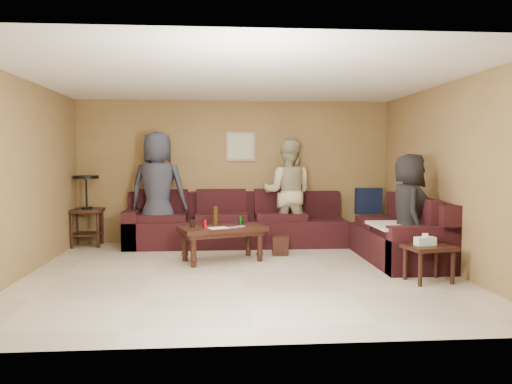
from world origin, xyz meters
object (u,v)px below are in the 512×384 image
at_px(person_left, 158,190).
at_px(person_right, 409,211).
at_px(end_table_left, 87,209).
at_px(person_middle, 288,193).
at_px(sectional_sofa, 288,231).
at_px(side_table_right, 428,250).
at_px(waste_bin, 280,245).
at_px(coffee_table, 222,232).

height_order(person_left, person_right, person_left).
relative_size(end_table_left, person_middle, 0.66).
relative_size(sectional_sofa, side_table_right, 7.64).
bearing_deg(person_left, waste_bin, 168.60).
bearing_deg(person_left, sectional_sofa, 178.34).
height_order(end_table_left, waste_bin, end_table_left).
distance_m(sectional_sofa, end_table_left, 3.42).
relative_size(waste_bin, person_left, 0.15).
height_order(side_table_right, person_left, person_left).
distance_m(person_middle, person_right, 2.32).
distance_m(sectional_sofa, person_middle, 0.76).
height_order(sectional_sofa, person_left, person_left).
relative_size(person_middle, person_right, 1.16).
bearing_deg(person_middle, waste_bin, 88.25).
height_order(sectional_sofa, person_right, person_right).
height_order(waste_bin, person_left, person_left).
bearing_deg(person_right, sectional_sofa, 58.05).
bearing_deg(waste_bin, end_table_left, 162.43).
height_order(sectional_sofa, end_table_left, end_table_left).
bearing_deg(waste_bin, coffee_table, -155.29).
relative_size(person_left, person_middle, 1.07).
bearing_deg(person_middle, person_right, 141.25).
bearing_deg(coffee_table, waste_bin, 24.71).
relative_size(waste_bin, person_right, 0.19).
xyz_separation_m(person_middle, person_right, (1.40, -1.85, -0.13)).
relative_size(side_table_right, person_middle, 0.34).
height_order(end_table_left, side_table_right, end_table_left).
bearing_deg(person_left, coffee_table, 141.60).
height_order(sectional_sofa, side_table_right, sectional_sofa).
bearing_deg(side_table_right, waste_bin, 130.94).
bearing_deg(person_right, end_table_left, 77.83).
xyz_separation_m(sectional_sofa, person_right, (1.47, -1.36, 0.45)).
relative_size(coffee_table, person_right, 0.86).
xyz_separation_m(coffee_table, person_right, (2.53, -0.62, 0.35)).
bearing_deg(person_middle, person_left, 16.07).
height_order(person_middle, person_right, person_middle).
bearing_deg(side_table_right, person_left, 143.94).
bearing_deg(sectional_sofa, waste_bin, -116.63).
relative_size(sectional_sofa, waste_bin, 15.80).
height_order(end_table_left, person_right, person_right).
height_order(waste_bin, person_middle, person_middle).
xyz_separation_m(side_table_right, waste_bin, (-1.57, 1.81, -0.24)).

